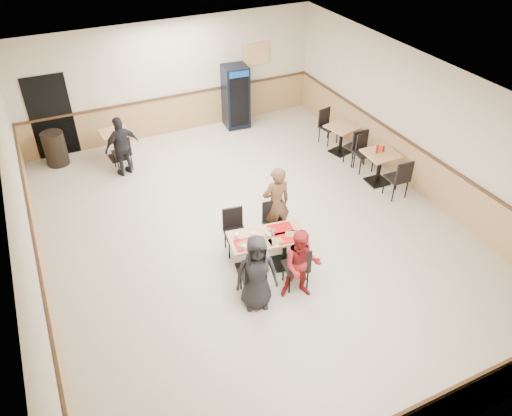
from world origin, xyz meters
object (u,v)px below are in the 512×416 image
lone_diner (122,146)px  trash_bin (55,149)px  diner_woman_right (301,265)px  back_table (116,141)px  diner_man_opposite (276,203)px  side_table_near (380,163)px  side_table_far (341,135)px  pepsi_cooler (236,97)px  diner_woman_left (257,273)px  main_table (267,247)px

lone_diner → trash_bin: (-1.41, 1.17, -0.31)m
trash_bin → lone_diner: bearing=-39.7°
diner_woman_right → back_table: size_ratio=1.88×
diner_man_opposite → diner_woman_right: bearing=79.3°
lone_diner → side_table_near: lone_diner is taller
side_table_near → trash_bin: size_ratio=0.92×
diner_woman_right → back_table: bearing=128.7°
side_table_far → trash_bin: 7.08m
lone_diner → side_table_near: 5.97m
pepsi_cooler → back_table: bearing=-168.3°
diner_man_opposite → diner_woman_left: bearing=54.7°
side_table_far → back_table: size_ratio=1.14×
diner_woman_left → side_table_far: 5.69m
diner_woman_right → trash_bin: 7.22m
diner_woman_left → side_table_far: size_ratio=1.73×
diner_woman_right → diner_man_opposite: (0.36, 1.63, 0.11)m
side_table_near → back_table: side_table_near is taller
back_table → trash_bin: 1.46m
main_table → back_table: (-1.57, 5.25, -0.01)m
side_table_near → pepsi_cooler: bearing=113.3°
diner_woman_left → side_table_far: (4.20, 3.83, -0.23)m
main_table → pepsi_cooler: pepsi_cooler is taller
side_table_near → lone_diner: bearing=150.7°
diner_man_opposite → trash_bin: bearing=-52.0°
side_table_near → side_table_far: (-0.00, 1.57, -0.03)m
pepsi_cooler → side_table_far: bearing=-50.1°
lone_diner → diner_woman_right: bearing=91.9°
lone_diner → pepsi_cooler: (3.42, 1.22, 0.12)m
diner_man_opposite → back_table: size_ratio=2.19×
lone_diner → side_table_near: bearing=134.1°
main_table → diner_woman_left: (-0.57, -0.75, 0.23)m
trash_bin → side_table_near: bearing=-31.7°
main_table → diner_woman_right: size_ratio=1.07×
main_table → lone_diner: lone_diner is taller
main_table → lone_diner: (-1.57, 4.42, 0.24)m
diner_woman_left → pepsi_cooler: pepsi_cooler is taller
diner_man_opposite → side_table_near: size_ratio=2.05×
main_table → diner_man_opposite: size_ratio=0.92×
main_table → diner_woman_left: size_ratio=1.02×
diner_man_opposite → side_table_far: diner_man_opposite is taller
back_table → pepsi_cooler: pepsi_cooler is taller
diner_woman_left → lone_diner: size_ratio=0.98×
diner_woman_right → trash_bin: (-3.18, 6.47, -0.26)m
diner_woman_left → diner_man_opposite: diner_man_opposite is taller
diner_man_opposite → trash_bin: size_ratio=1.89×
pepsi_cooler → diner_woman_right: bearing=-99.1°
lone_diner → trash_bin: lone_diner is taller
diner_man_opposite → pepsi_cooler: bearing=-103.0°
diner_man_opposite → side_table_near: 3.17m
diner_woman_left → side_table_far: bearing=59.5°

